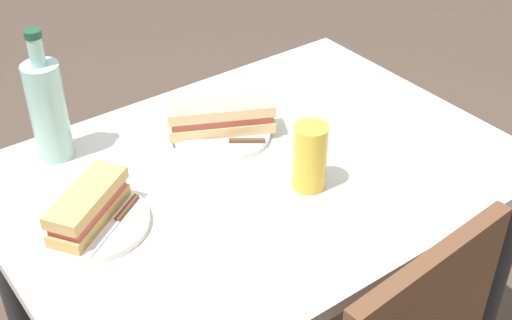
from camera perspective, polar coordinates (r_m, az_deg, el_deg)
The scene contains 9 objects.
dining_table at distance 1.54m, azimuth 0.00°, elevation -4.25°, with size 1.08×0.78×0.73m.
plate_near at distance 1.35m, azimuth -13.44°, elevation -5.05°, with size 0.22×0.22×0.01m, color silver.
baguette_sandwich_near at distance 1.32m, azimuth -13.68°, elevation -3.68°, with size 0.20×0.16×0.07m.
knife_near at distance 1.33m, azimuth -11.39°, elevation -4.91°, with size 0.16×0.11×0.01m.
plate_far at distance 1.56m, azimuth -2.87°, elevation 2.26°, with size 0.22×0.22×0.01m, color white.
baguette_sandwich_far at distance 1.54m, azimuth -2.91°, elevation 3.55°, with size 0.24×0.17×0.07m.
knife_far at distance 1.51m, azimuth -2.19°, elevation 1.58°, with size 0.15×0.12×0.01m.
water_bottle at distance 1.50m, azimuth -16.80°, elevation 4.09°, with size 0.08×0.08×0.29m.
beer_glass at distance 1.37m, azimuth 4.48°, elevation 0.26°, with size 0.07×0.07×0.14m, color gold.
Camera 1 is at (0.70, 0.95, 1.59)m, focal length 48.48 mm.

